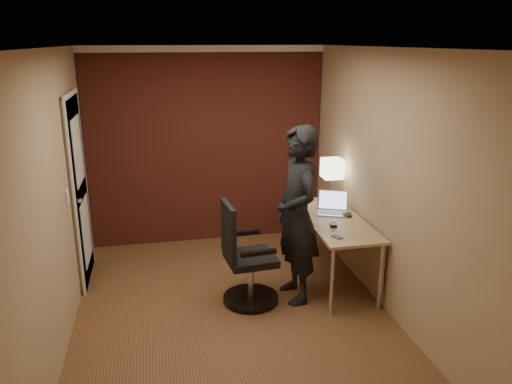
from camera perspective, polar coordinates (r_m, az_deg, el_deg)
room at (r=5.96m, az=-7.84°, el=5.30°), size 4.00×4.00×4.00m
desk at (r=5.49m, az=9.48°, el=-4.17°), size 0.60×1.50×0.73m
desk_lamp at (r=5.77m, az=8.70°, el=2.61°), size 0.22×0.22×0.54m
laptop at (r=5.58m, az=8.69°, el=-1.67°), size 0.40×0.37×0.23m
mouse at (r=5.18m, az=8.82°, el=-3.74°), size 0.08×0.11×0.03m
phone at (r=4.91m, az=9.29°, el=-5.07°), size 0.10×0.13×0.01m
wallet at (r=5.51m, az=10.35°, el=-2.60°), size 0.12×0.13×0.02m
office_chair at (r=5.00m, az=-1.35°, el=-7.84°), size 0.57×0.61×1.04m
person at (r=4.96m, az=4.72°, el=-2.69°), size 0.49×0.69×1.79m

